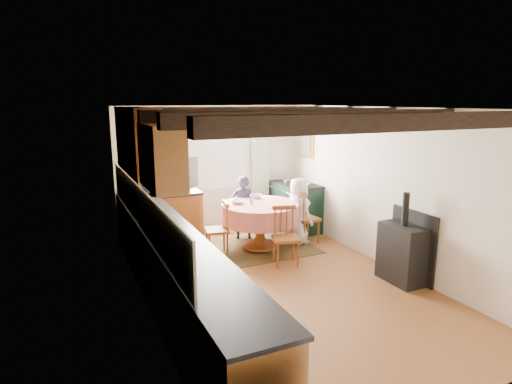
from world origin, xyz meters
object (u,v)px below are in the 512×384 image
chair_near (286,236)px  child_far (243,207)px  cast_iron_stove (403,238)px  child_right (298,211)px  cup (251,201)px  dining_table (260,226)px  chair_right (306,217)px  aga_range (295,206)px  chair_left (217,228)px

chair_near → child_far: 1.46m
cast_iron_stove → child_right: size_ratio=1.08×
cast_iron_stove → cup: cast_iron_stove is taller
dining_table → child_right: size_ratio=1.11×
child_far → cup: (-0.09, -0.57, 0.24)m
child_right → child_far: bearing=38.3°
chair_right → aga_range: 0.76m
chair_left → aga_range: 1.96m
dining_table → child_right: (0.72, -0.04, 0.20)m
chair_left → child_far: child_far is taller
chair_left → chair_right: chair_right is taller
chair_left → cup: chair_left is taller
chair_right → cast_iron_stove: cast_iron_stove is taller
cast_iron_stove → chair_near: bearing=133.2°
dining_table → aga_range: aga_range is taller
chair_right → child_far: child_far is taller
chair_left → aga_range: aga_range is taller
chair_right → child_far: bearing=51.3°
dining_table → child_far: child_far is taller
cast_iron_stove → child_right: (-0.48, 2.04, -0.05)m
aga_range → chair_left: bearing=-160.9°
chair_right → chair_left: bearing=82.6°
child_far → chair_left: bearing=57.3°
child_far → child_right: (0.78, -0.64, 0.00)m
chair_near → aga_range: 1.86m
child_far → cup: child_far is taller
chair_right → cup: size_ratio=9.85×
chair_left → chair_right: (1.66, -0.09, 0.03)m
chair_left → chair_near: bearing=52.6°
aga_range → child_far: child_far is taller
chair_near → chair_right: (0.85, 0.80, 0.01)m
chair_right → cast_iron_stove: (0.31, -2.03, 0.17)m
cast_iron_stove → cup: size_ratio=13.46×
dining_table → chair_right: bearing=-2.8°
chair_near → cast_iron_stove: bearing=-31.0°
chair_near → chair_right: bearing=58.9°
chair_right → cast_iron_stove: bearing=-175.6°
chair_right → child_far: 1.16m
aga_range → cast_iron_stove: 2.78m
chair_near → cup: size_ratio=9.55×
chair_left → cast_iron_stove: 2.90m
dining_table → child_far: size_ratio=1.11×
chair_near → chair_left: (-0.80, 0.89, -0.01)m
child_far → child_right: 1.01m
child_right → cup: 0.91m
dining_table → aga_range: size_ratio=1.28×
chair_near → cast_iron_stove: 1.71m
chair_right → cup: 1.10m
chair_left → child_right: (1.49, -0.08, 0.15)m
chair_right → aga_range: aga_range is taller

